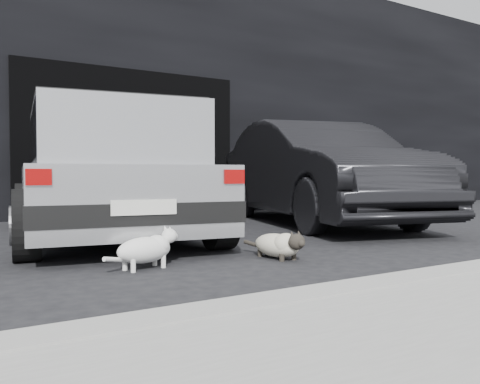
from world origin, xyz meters
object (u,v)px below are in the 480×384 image
silver_hatchback (107,168)px  cat_siamese (280,245)px  second_car (318,172)px  cat_white (148,248)px

silver_hatchback → cat_siamese: size_ratio=5.41×
second_car → cat_siamese: bearing=-120.9°
second_car → cat_white: bearing=-133.9°
cat_white → silver_hatchback: bearing=158.8°
silver_hatchback → cat_siamese: (0.83, -2.25, -0.70)m
cat_siamese → cat_white: size_ratio=1.16×
second_car → cat_siamese: 3.41m
second_car → silver_hatchback: bearing=-163.4°
silver_hatchback → cat_siamese: 2.49m
cat_white → cat_siamese: bearing=68.2°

